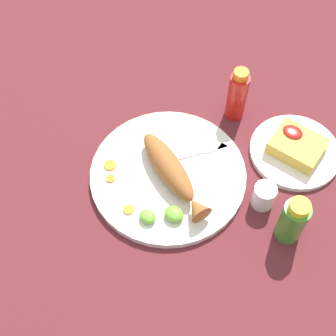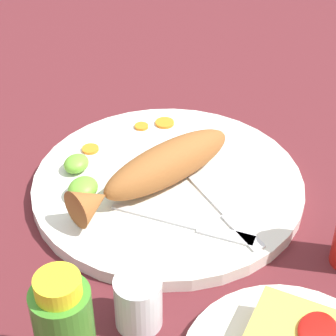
% 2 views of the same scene
% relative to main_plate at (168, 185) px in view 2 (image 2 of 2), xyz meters
% --- Properties ---
extents(ground_plane, '(4.00, 4.00, 0.00)m').
position_rel_main_plate_xyz_m(ground_plane, '(0.00, 0.00, -0.01)').
color(ground_plane, '#561E23').
extents(main_plate, '(0.36, 0.36, 0.02)m').
position_rel_main_plate_xyz_m(main_plate, '(0.00, 0.00, 0.00)').
color(main_plate, silver).
rests_on(main_plate, ground_plane).
extents(fried_fish, '(0.25, 0.15, 0.06)m').
position_rel_main_plate_xyz_m(fried_fish, '(-0.02, 0.01, 0.04)').
color(fried_fish, '#935628').
rests_on(fried_fish, main_plate).
extents(fork_near, '(0.12, 0.16, 0.00)m').
position_rel_main_plate_xyz_m(fork_near, '(-0.03, -0.09, 0.01)').
color(fork_near, silver).
rests_on(fork_near, main_plate).
extents(fork_far, '(0.03, 0.19, 0.00)m').
position_rel_main_plate_xyz_m(fork_far, '(-0.07, -0.07, 0.01)').
color(fork_far, silver).
rests_on(fork_far, main_plate).
extents(carrot_slice_near, '(0.03, 0.03, 0.00)m').
position_rel_main_plate_xyz_m(carrot_slice_near, '(0.12, 0.06, 0.01)').
color(carrot_slice_near, orange).
rests_on(carrot_slice_near, main_plate).
extents(carrot_slice_mid, '(0.02, 0.02, 0.00)m').
position_rel_main_plate_xyz_m(carrot_slice_mid, '(0.10, 0.09, 0.01)').
color(carrot_slice_mid, orange).
rests_on(carrot_slice_mid, main_plate).
extents(carrot_slice_far, '(0.02, 0.02, 0.00)m').
position_rel_main_plate_xyz_m(carrot_slice_far, '(0.01, 0.13, 0.01)').
color(carrot_slice_far, orange).
rests_on(carrot_slice_far, main_plate).
extents(lime_wedge_main, '(0.04, 0.03, 0.02)m').
position_rel_main_plate_xyz_m(lime_wedge_main, '(-0.03, 0.12, 0.02)').
color(lime_wedge_main, '#6BB233').
rests_on(lime_wedge_main, main_plate).
extents(lime_wedge_side, '(0.04, 0.04, 0.02)m').
position_rel_main_plate_xyz_m(lime_wedge_side, '(-0.08, 0.09, 0.02)').
color(lime_wedge_side, '#6BB233').
rests_on(lime_wedge_side, main_plate).
extents(hot_sauce_bottle_green, '(0.06, 0.06, 0.13)m').
position_rel_main_plate_xyz_m(hot_sauce_bottle_green, '(-0.30, -0.03, 0.05)').
color(hot_sauce_bottle_green, '#3D8428').
rests_on(hot_sauce_bottle_green, ground_plane).
extents(salt_cup, '(0.05, 0.05, 0.06)m').
position_rel_main_plate_xyz_m(salt_cup, '(-0.21, -0.07, 0.02)').
color(salt_cup, silver).
rests_on(salt_cup, ground_plane).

